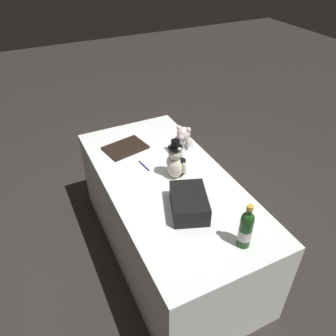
{
  "coord_description": "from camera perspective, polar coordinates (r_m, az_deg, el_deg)",
  "views": [
    {
      "loc": [
        1.58,
        -0.77,
        2.11
      ],
      "look_at": [
        0.0,
        0.0,
        0.8
      ],
      "focal_mm": 35.5,
      "sensor_mm": 36.0,
      "label": 1
    }
  ],
  "objects": [
    {
      "name": "ground_plane",
      "position": [
        2.74,
        0.0,
        -13.63
      ],
      "size": [
        12.0,
        12.0,
        0.0
      ],
      "primitive_type": "plane",
      "color": "#2D2826"
    },
    {
      "name": "reception_table",
      "position": [
        2.48,
        0.0,
        -8.42
      ],
      "size": [
        1.7,
        0.81,
        0.7
      ],
      "primitive_type": "cube",
      "color": "white",
      "rests_on": "ground_plane"
    },
    {
      "name": "teddy_bear_groom",
      "position": [
        2.22,
        1.36,
        0.98
      ],
      "size": [
        0.14,
        0.14,
        0.29
      ],
      "color": "silver",
      "rests_on": "reception_table"
    },
    {
      "name": "teddy_bear_bride",
      "position": [
        2.46,
        2.77,
        4.6
      ],
      "size": [
        0.21,
        0.21,
        0.23
      ],
      "color": "white",
      "rests_on": "reception_table"
    },
    {
      "name": "champagne_bottle",
      "position": [
        1.8,
        13.21,
        -10.15
      ],
      "size": [
        0.07,
        0.07,
        0.28
      ],
      "color": "#1B4718",
      "rests_on": "reception_table"
    },
    {
      "name": "signing_pen",
      "position": [
        2.37,
        -4.08,
        0.34
      ],
      "size": [
        0.15,
        0.03,
        0.01
      ],
      "color": "navy",
      "rests_on": "reception_table"
    },
    {
      "name": "gift_case_black",
      "position": [
        1.99,
        3.64,
        -5.99
      ],
      "size": [
        0.35,
        0.3,
        0.12
      ],
      "color": "black",
      "rests_on": "reception_table"
    },
    {
      "name": "guestbook",
      "position": [
        2.57,
        -7.33,
        3.47
      ],
      "size": [
        0.28,
        0.34,
        0.02
      ],
      "primitive_type": "cube",
      "rotation": [
        0.0,
        0.0,
        0.2
      ],
      "color": "black",
      "rests_on": "reception_table"
    }
  ]
}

